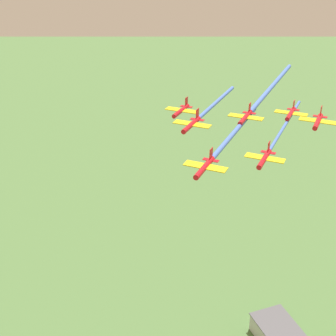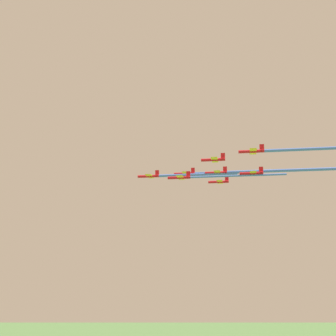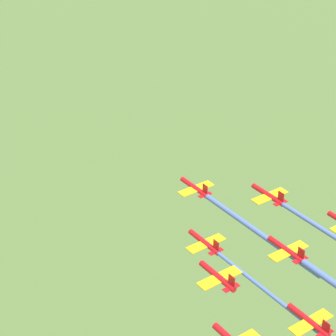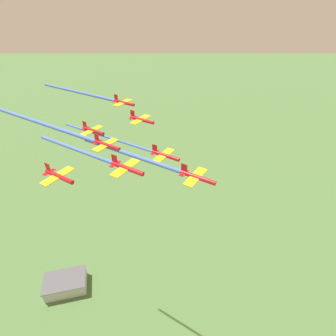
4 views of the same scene
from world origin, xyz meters
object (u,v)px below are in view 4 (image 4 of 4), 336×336
(jet_6, at_px, (123,102))
(jet_7, at_px, (93,130))
(jet_2, at_px, (126,168))
(jet_1, at_px, (164,155))
(jet_3, at_px, (141,120))
(hangar, at_px, (66,284))
(jet_0, at_px, (196,177))
(jet_5, at_px, (58,176))
(jet_4, at_px, (106,145))

(jet_6, bearing_deg, jet_7, 0.00)
(jet_2, distance_m, jet_6, 47.66)
(jet_1, xyz_separation_m, jet_3, (-4.64, 17.29, 5.19))
(hangar, height_order, jet_0, jet_0)
(jet_5, xyz_separation_m, jet_6, (20.82, 43.18, 3.01))
(jet_1, bearing_deg, jet_3, -120.47)
(jet_4, relative_size, jet_6, 1.00)
(hangar, distance_m, jet_7, 153.94)
(jet_3, bearing_deg, jet_7, -59.53)
(hangar, relative_size, jet_6, 3.63)
(jet_7, bearing_deg, jet_3, 120.47)
(jet_1, height_order, jet_2, jet_2)
(jet_2, relative_size, jet_5, 1.00)
(jet_3, height_order, jet_6, jet_6)
(jet_6, height_order, jet_7, jet_6)
(jet_1, bearing_deg, jet_4, -59.53)
(hangar, bearing_deg, jet_5, -64.27)
(jet_1, height_order, jet_4, jet_4)
(jet_4, xyz_separation_m, jet_6, (8.09, 30.24, 2.25))
(jet_5, relative_size, jet_7, 1.00)
(jet_0, relative_size, jet_4, 1.00)
(jet_4, xyz_separation_m, jet_5, (-12.73, -12.94, -0.75))
(jet_0, xyz_separation_m, jet_5, (-34.74, 8.70, -0.17))
(jet_2, xyz_separation_m, jet_5, (-17.37, 4.35, -2.75))
(jet_1, distance_m, jet_7, 30.88)
(jet_5, bearing_deg, jet_6, -161.22)
(jet_0, distance_m, jet_5, 35.81)
(jet_3, bearing_deg, jet_0, 59.53)
(jet_2, height_order, jet_3, jet_2)
(jet_7, bearing_deg, jet_0, 78.91)
(jet_7, bearing_deg, jet_1, 90.00)
(jet_5, bearing_deg, hangar, -109.75)
(jet_3, relative_size, jet_4, 1.00)
(hangar, xyz_separation_m, jet_7, (42.34, -40.82, 142.27))
(jet_3, relative_size, jet_6, 1.00)
(jet_2, distance_m, jet_7, 36.11)
(jet_0, distance_m, jet_2, 18.09)
(jet_1, distance_m, jet_4, 18.25)
(hangar, distance_m, jet_0, 178.76)
(jet_6, distance_m, jet_7, 18.81)
(jet_0, height_order, jet_1, jet_0)
(jet_4, bearing_deg, jet_1, 120.47)
(jet_0, bearing_deg, jet_5, -59.53)
(jet_5, distance_m, jet_7, 31.36)
(jet_2, relative_size, jet_4, 1.00)
(jet_2, bearing_deg, jet_7, -120.47)
(jet_3, bearing_deg, jet_6, -120.47)
(jet_0, relative_size, jet_5, 1.00)
(jet_3, bearing_deg, jet_1, 59.53)
(jet_3, distance_m, jet_5, 36.39)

